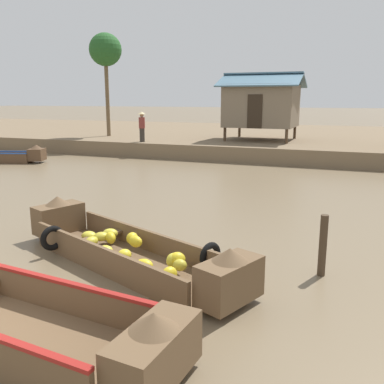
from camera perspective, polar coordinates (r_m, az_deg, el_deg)
The scene contains 8 objects.
ground_plane at distance 14.52m, azimuth -0.51°, elevation -0.03°, with size 300.00×300.00×0.00m, color #726047.
riverbank_strip at distance 30.79m, azimuth 11.36°, elevation 7.12°, with size 160.00×20.00×0.81m, color #756047.
banana_boat at distance 8.26m, azimuth -8.81°, elevation -7.66°, with size 5.57×3.10×0.97m.
viewer_boat at distance 6.44m, azimuth -24.42°, elevation -14.87°, with size 5.48×1.91×0.92m.
stilt_house_left at distance 24.96m, azimuth 9.44°, elevation 11.59°, with size 4.52×4.06×3.80m.
palm_tree_near at distance 28.06m, azimuth -11.63°, elevation 18.15°, with size 2.01×2.01×6.34m.
vendor_person at distance 23.73m, azimuth -6.79°, elevation 8.98°, with size 0.44×0.44×1.66m.
mooring_post at distance 7.98m, azimuth 17.28°, elevation -6.93°, with size 0.14×0.14×1.14m, color #423323.
Camera 1 is at (5.24, -3.17, 3.14)m, focal length 39.44 mm.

